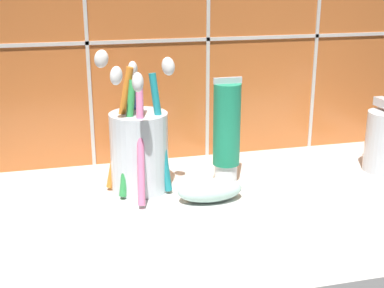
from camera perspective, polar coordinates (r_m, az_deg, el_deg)
name	(u,v)px	position (r cm, az deg, el deg)	size (l,w,h in cm)	color
sink_counter	(235,212)	(65.93, 4.56, -7.21)	(68.51, 37.63, 2.00)	silver
toothbrush_cup	(139,147)	(67.98, -5.69, -0.35)	(9.75, 15.60, 18.22)	silver
toothpaste_tube	(227,131)	(70.28, 3.71, 1.40)	(3.77, 3.59, 14.09)	white
soap_bar	(210,190)	(65.88, 1.94, -4.94)	(8.08, 4.23, 2.70)	silver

